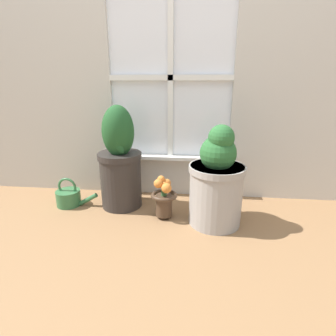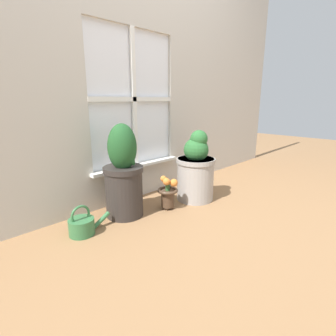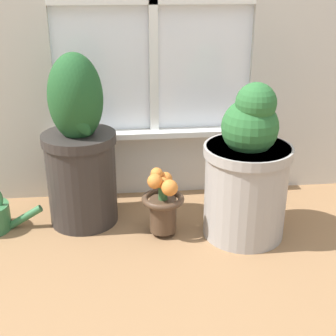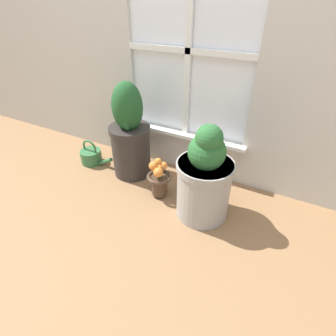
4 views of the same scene
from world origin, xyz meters
name	(u,v)px [view 1 (image 1 of 4)]	position (x,y,z in m)	size (l,w,h in m)	color
ground_plane	(160,234)	(0.00, 0.00, 0.00)	(10.00, 10.00, 0.00)	olive
wall_with_window	(171,2)	(0.00, 0.58, 1.27)	(4.40, 0.10, 2.50)	beige
potted_plant_left	(120,163)	(-0.31, 0.33, 0.30)	(0.28, 0.28, 0.67)	#2D2826
potted_plant_right	(216,182)	(0.31, 0.16, 0.26)	(0.32, 0.32, 0.59)	#9E9993
flower_vase	(164,197)	(0.00, 0.19, 0.14)	(0.16, 0.16, 0.26)	#473323
watering_can	(69,197)	(-0.66, 0.29, 0.06)	(0.29, 0.16, 0.20)	#336B3D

